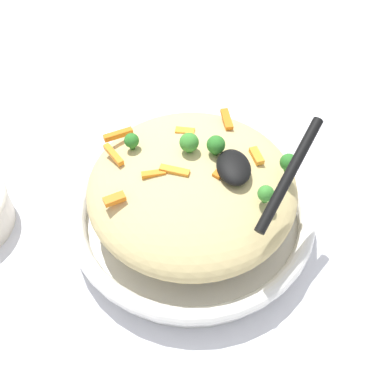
# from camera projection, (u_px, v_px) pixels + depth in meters

# --- Properties ---
(ground_plane) EXTENTS (2.40, 2.40, 0.00)m
(ground_plane) POSITION_uv_depth(u_px,v_px,m) (192.00, 226.00, 0.67)
(ground_plane) COLOR silver
(serving_bowl) EXTENTS (0.32, 0.32, 0.05)m
(serving_bowl) POSITION_uv_depth(u_px,v_px,m) (192.00, 214.00, 0.65)
(serving_bowl) COLOR white
(serving_bowl) RESTS_ON ground_plane
(pasta_mound) EXTENTS (0.26, 0.26, 0.08)m
(pasta_mound) POSITION_uv_depth(u_px,v_px,m) (192.00, 188.00, 0.61)
(pasta_mound) COLOR #D1BA7A
(pasta_mound) RESTS_ON serving_bowl
(carrot_piece_0) EXTENTS (0.02, 0.03, 0.01)m
(carrot_piece_0) POSITION_uv_depth(u_px,v_px,m) (187.00, 131.00, 0.62)
(carrot_piece_0) COLOR orange
(carrot_piece_0) RESTS_ON pasta_mound
(carrot_piece_1) EXTENTS (0.02, 0.04, 0.01)m
(carrot_piece_1) POSITION_uv_depth(u_px,v_px,m) (118.00, 134.00, 0.61)
(carrot_piece_1) COLOR orange
(carrot_piece_1) RESTS_ON pasta_mound
(carrot_piece_2) EXTENTS (0.03, 0.01, 0.01)m
(carrot_piece_2) POSITION_uv_depth(u_px,v_px,m) (256.00, 156.00, 0.59)
(carrot_piece_2) COLOR orange
(carrot_piece_2) RESTS_ON pasta_mound
(carrot_piece_3) EXTENTS (0.04, 0.01, 0.01)m
(carrot_piece_3) POSITION_uv_depth(u_px,v_px,m) (227.00, 119.00, 0.63)
(carrot_piece_3) COLOR orange
(carrot_piece_3) RESTS_ON pasta_mound
(carrot_piece_4) EXTENTS (0.02, 0.03, 0.01)m
(carrot_piece_4) POSITION_uv_depth(u_px,v_px,m) (114.00, 199.00, 0.55)
(carrot_piece_4) COLOR orange
(carrot_piece_4) RESTS_ON pasta_mound
(carrot_piece_5) EXTENTS (0.01, 0.03, 0.01)m
(carrot_piece_5) POSITION_uv_depth(u_px,v_px,m) (154.00, 174.00, 0.57)
(carrot_piece_5) COLOR orange
(carrot_piece_5) RESTS_ON pasta_mound
(carrot_piece_6) EXTENTS (0.02, 0.04, 0.01)m
(carrot_piece_6) POSITION_uv_depth(u_px,v_px,m) (175.00, 171.00, 0.57)
(carrot_piece_6) COLOR orange
(carrot_piece_6) RESTS_ON pasta_mound
(carrot_piece_7) EXTENTS (0.04, 0.02, 0.01)m
(carrot_piece_7) POSITION_uv_depth(u_px,v_px,m) (113.00, 154.00, 0.59)
(carrot_piece_7) COLOR orange
(carrot_piece_7) RESTS_ON pasta_mound
(carrot_piece_8) EXTENTS (0.03, 0.03, 0.01)m
(carrot_piece_8) POSITION_uv_depth(u_px,v_px,m) (224.00, 168.00, 0.57)
(carrot_piece_8) COLOR orange
(carrot_piece_8) RESTS_ON pasta_mound
(broccoli_floret_0) EXTENTS (0.02, 0.02, 0.02)m
(broccoli_floret_0) POSITION_uv_depth(u_px,v_px,m) (132.00, 141.00, 0.59)
(broccoli_floret_0) COLOR #296820
(broccoli_floret_0) RESTS_ON pasta_mound
(broccoli_floret_1) EXTENTS (0.02, 0.02, 0.03)m
(broccoli_floret_1) POSITION_uv_depth(u_px,v_px,m) (289.00, 162.00, 0.57)
(broccoli_floret_1) COLOR #296820
(broccoli_floret_1) RESTS_ON pasta_mound
(broccoli_floret_2) EXTENTS (0.02, 0.02, 0.03)m
(broccoli_floret_2) POSITION_uv_depth(u_px,v_px,m) (192.00, 142.00, 0.58)
(broccoli_floret_2) COLOR #377928
(broccoli_floret_2) RESTS_ON pasta_mound
(broccoli_floret_3) EXTENTS (0.02, 0.02, 0.02)m
(broccoli_floret_3) POSITION_uv_depth(u_px,v_px,m) (266.00, 194.00, 0.54)
(broccoli_floret_3) COLOR #377928
(broccoli_floret_3) RESTS_ON pasta_mound
(broccoli_floret_4) EXTENTS (0.02, 0.02, 0.03)m
(broccoli_floret_4) POSITION_uv_depth(u_px,v_px,m) (216.00, 145.00, 0.58)
(broccoli_floret_4) COLOR #296820
(broccoli_floret_4) RESTS_ON pasta_mound
(serving_spoon) EXTENTS (0.13, 0.12, 0.07)m
(serving_spoon) POSITION_uv_depth(u_px,v_px,m) (252.00, 170.00, 0.55)
(serving_spoon) COLOR black
(serving_spoon) RESTS_ON pasta_mound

